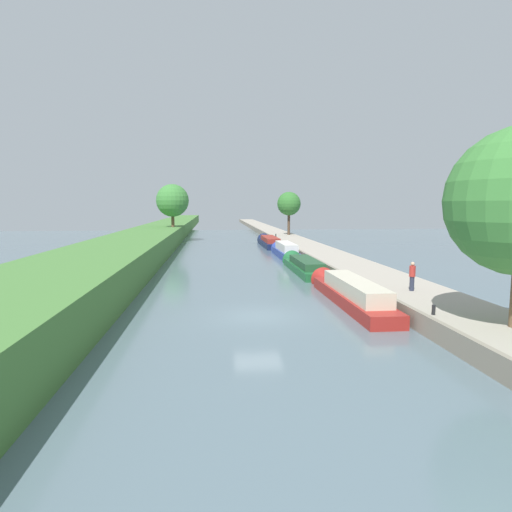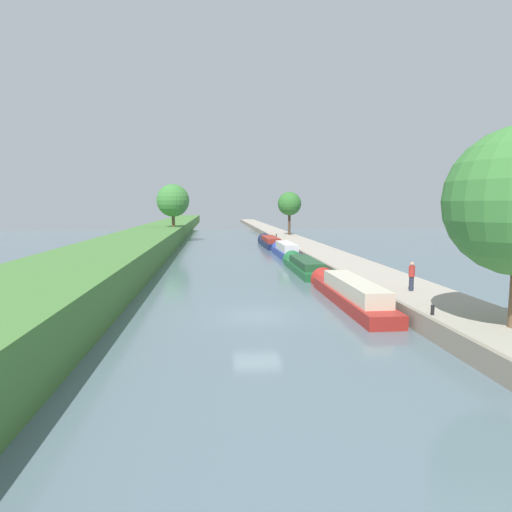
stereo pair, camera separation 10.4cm
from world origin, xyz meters
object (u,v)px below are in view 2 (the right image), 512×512
narrowboat_green (303,265)px  mooring_bollard_near (433,310)px  person_walking (412,276)px  narrowboat_red (348,292)px  narrowboat_navy (269,242)px  narrowboat_blue (285,251)px  mooring_bollard_far (276,235)px

narrowboat_green → mooring_bollard_near: bearing=-84.3°
person_walking → mooring_bollard_near: size_ratio=3.69×
narrowboat_red → narrowboat_green: bearing=90.7°
narrowboat_red → person_walking: person_walking is taller
narrowboat_green → narrowboat_navy: size_ratio=0.85×
narrowboat_blue → narrowboat_red: bearing=-90.1°
narrowboat_red → narrowboat_blue: narrowboat_blue is taller
narrowboat_red → narrowboat_green: (-0.15, 12.51, -0.14)m
narrowboat_navy → narrowboat_red: bearing=-89.9°
narrowboat_red → mooring_bollard_far: size_ratio=27.06×
narrowboat_blue → narrowboat_navy: narrowboat_blue is taller
narrowboat_red → mooring_bollard_near: narrowboat_red is taller
mooring_bollard_near → narrowboat_red: bearing=104.9°
narrowboat_red → narrowboat_navy: narrowboat_red is taller
narrowboat_green → narrowboat_blue: narrowboat_blue is taller
person_walking → mooring_bollard_far: person_walking is taller
narrowboat_blue → person_walking: person_walking is taller
narrowboat_blue → mooring_bollard_far: 18.87m
narrowboat_red → mooring_bollard_near: size_ratio=27.06×
narrowboat_blue → mooring_bollard_far: bearing=84.8°
narrowboat_red → person_walking: (3.29, -1.25, 1.13)m
narrowboat_blue → mooring_bollard_far: size_ratio=23.22×
narrowboat_red → narrowboat_navy: bearing=90.1°
narrowboat_navy → mooring_bollard_near: narrowboat_navy is taller
narrowboat_navy → mooring_bollard_far: narrowboat_navy is taller
narrowboat_red → mooring_bollard_near: (1.76, -6.61, 0.48)m
narrowboat_red → mooring_bollard_near: bearing=-75.1°
narrowboat_green → narrowboat_navy: (0.08, 24.05, 0.08)m
narrowboat_blue → mooring_bollard_near: 30.01m
narrowboat_navy → mooring_bollard_near: (1.83, -43.18, 0.54)m
narrowboat_red → mooring_bollard_near: 6.86m
person_walking → mooring_bollard_near: bearing=-105.9°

